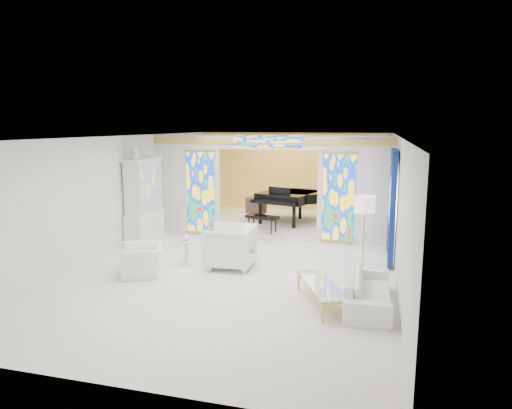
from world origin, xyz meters
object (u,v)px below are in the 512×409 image
(armchair_left, at_px, (142,260))
(armchair_right, at_px, (230,247))
(grand_piano, at_px, (294,197))
(sofa, at_px, (368,290))
(china_cabinet, at_px, (144,202))
(tv_console, at_px, (256,205))
(coffee_table, at_px, (321,286))

(armchair_left, height_order, armchair_right, armchair_right)
(armchair_right, height_order, grand_piano, grand_piano)
(sofa, bearing_deg, armchair_left, 82.40)
(china_cabinet, distance_m, tv_console, 3.96)
(sofa, distance_m, grand_piano, 6.65)
(sofa, bearing_deg, grand_piano, 21.06)
(sofa, height_order, grand_piano, grand_piano)
(coffee_table, height_order, tv_console, tv_console)
(grand_piano, bearing_deg, armchair_left, -96.36)
(coffee_table, xyz_separation_m, grand_piano, (-1.66, 6.26, 0.63))
(china_cabinet, distance_m, grand_piano, 4.79)
(tv_console, bearing_deg, armchair_right, -83.32)
(armchair_left, distance_m, armchair_right, 1.99)
(coffee_table, bearing_deg, tv_console, 114.93)
(armchair_right, bearing_deg, sofa, 60.89)
(armchair_right, xyz_separation_m, sofa, (3.15, -1.54, -0.20))
(grand_piano, xyz_separation_m, tv_console, (-1.26, 0.04, -0.33))
(china_cabinet, relative_size, grand_piano, 0.87)
(china_cabinet, xyz_separation_m, armchair_left, (1.29, -2.50, -0.84))
(armchair_right, height_order, sofa, armchair_right)
(armchair_left, bearing_deg, grand_piano, 129.72)
(armchair_right, relative_size, tv_console, 1.49)
(tv_console, bearing_deg, china_cabinet, -128.64)
(sofa, bearing_deg, coffee_table, 98.14)
(armchair_right, bearing_deg, armchair_left, -63.19)
(grand_piano, bearing_deg, sofa, -51.05)
(tv_console, bearing_deg, sofa, -59.42)
(armchair_left, xyz_separation_m, coffee_table, (4.04, -0.69, 0.03))
(armchair_right, distance_m, grand_piano, 4.65)
(sofa, bearing_deg, armchair_right, 62.79)
(sofa, distance_m, coffee_table, 0.84)
(china_cabinet, relative_size, coffee_table, 1.50)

